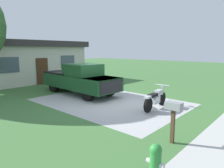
# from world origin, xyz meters

# --- Properties ---
(ground_plane) EXTENTS (80.00, 80.00, 0.00)m
(ground_plane) POSITION_xyz_m (0.00, 0.00, 0.00)
(ground_plane) COLOR #427139
(driveway_pad) EXTENTS (5.48, 7.73, 0.01)m
(driveway_pad) POSITION_xyz_m (0.00, 0.00, 0.00)
(driveway_pad) COLOR #B1B1B1
(driveway_pad) RESTS_ON ground
(motorcycle) EXTENTS (2.21, 0.70, 1.09)m
(motorcycle) POSITION_xyz_m (0.56, -2.46, 0.47)
(motorcycle) COLOR black
(motorcycle) RESTS_ON ground
(pickup_truck) EXTENTS (2.19, 5.69, 1.90)m
(pickup_truck) POSITION_xyz_m (0.24, 2.84, 0.95)
(pickup_truck) COLOR black
(pickup_truck) RESTS_ON ground
(fire_hydrant) EXTENTS (0.32, 0.40, 0.87)m
(fire_hydrant) POSITION_xyz_m (-4.34, -5.24, 0.43)
(fire_hydrant) COLOR #2D8C38
(fire_hydrant) RESTS_ON ground
(mailbox) EXTENTS (0.26, 0.48, 1.26)m
(mailbox) POSITION_xyz_m (-2.35, -4.68, 0.98)
(mailbox) COLOR #4C3823
(mailbox) RESTS_ON ground
(neighbor_house) EXTENTS (9.60, 5.60, 3.50)m
(neighbor_house) POSITION_xyz_m (0.57, 10.38, 1.79)
(neighbor_house) COLOR beige
(neighbor_house) RESTS_ON ground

